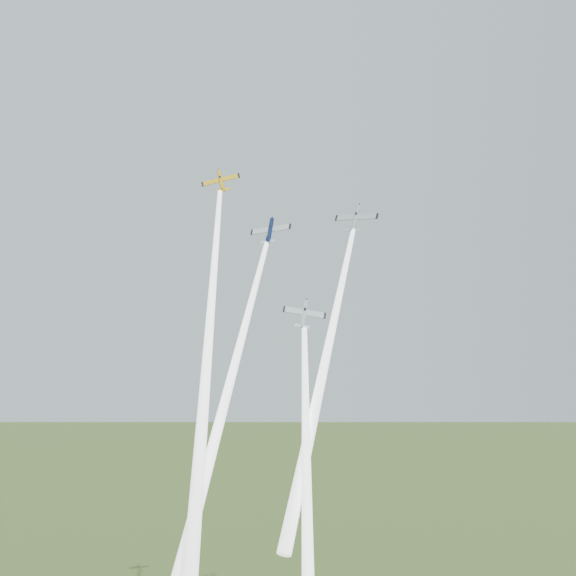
{
  "coord_description": "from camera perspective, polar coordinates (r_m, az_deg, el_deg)",
  "views": [
    {
      "loc": [
        -6.18,
        -137.3,
        77.82
      ],
      "look_at": [
        0.0,
        -6.0,
        92.0
      ],
      "focal_mm": 45.0,
      "sensor_mm": 36.0,
      "label": 1
    }
  ],
  "objects": [
    {
      "name": "plane_yellow",
      "position": [
        147.91,
        -5.33,
        8.42
      ],
      "size": [
        9.36,
        5.75,
        8.94
      ],
      "primitive_type": null,
      "rotation": [
        0.97,
        -0.25,
        -0.03
      ],
      "color": "gold"
    },
    {
      "name": "smoke_trail_yellow",
      "position": [
        120.25,
        -6.33,
        -4.52
      ],
      "size": [
        3.57,
        44.33,
        63.54
      ],
      "primitive_type": null,
      "rotation": [
        -0.6,
        0.0,
        -0.03
      ],
      "color": "white"
    },
    {
      "name": "plane_navy",
      "position": [
        141.48,
        -1.43,
        4.54
      ],
      "size": [
        9.3,
        8.51,
        8.3
      ],
      "primitive_type": null,
      "rotation": [
        0.97,
        -0.09,
        -0.36
      ],
      "color": "#0D193B"
    },
    {
      "name": "smoke_trail_navy",
      "position": [
        119.55,
        -4.83,
        -8.27
      ],
      "size": [
        16.16,
        38.27,
        57.37
      ],
      "primitive_type": null,
      "rotation": [
        -0.6,
        0.0,
        -0.36
      ],
      "color": "white"
    },
    {
      "name": "plane_silver_right",
      "position": [
        143.38,
        5.37,
        5.49
      ],
      "size": [
        10.65,
        9.03,
        8.23
      ],
      "primitive_type": null,
      "rotation": [
        0.97,
        0.03,
        -0.43
      ],
      "color": "#A4AAB2"
    },
    {
      "name": "smoke_trail_silver_right",
      "position": [
        121.6,
        2.87,
        -6.19
      ],
      "size": [
        17.56,
        35.22,
        53.86
      ],
      "primitive_type": null,
      "rotation": [
        -0.6,
        0.0,
        -0.43
      ],
      "color": "white"
    },
    {
      "name": "plane_silver_low",
      "position": [
        126.86,
        1.29,
        -2.08
      ],
      "size": [
        8.84,
        5.61,
        8.1
      ],
      "primitive_type": null,
      "rotation": [
        0.97,
        0.16,
        -0.05
      ],
      "color": "#B3BDC2"
    },
    {
      "name": "smoke_trail_silver_low",
      "position": [
        108.4,
        1.51,
        -17.01
      ],
      "size": [
        4.18,
        38.41,
        54.83
      ],
      "primitive_type": null,
      "rotation": [
        -0.6,
        0.0,
        -0.05
      ],
      "color": "white"
    }
  ]
}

